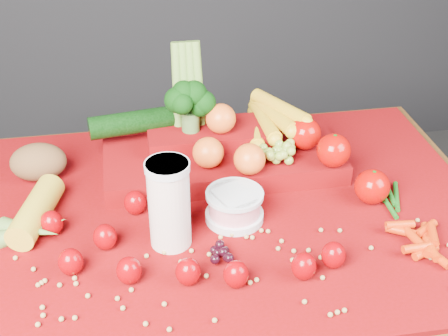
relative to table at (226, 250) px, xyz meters
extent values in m
cube|color=#311E0B|center=(0.00, 0.00, 0.07)|extent=(1.10, 0.80, 0.05)
cube|color=#311E0B|center=(-0.48, 0.33, -0.31)|extent=(0.06, 0.06, 0.70)
cube|color=#311E0B|center=(0.48, 0.33, -0.31)|extent=(0.06, 0.06, 0.70)
cube|color=#69030A|center=(0.00, 0.00, 0.10)|extent=(1.05, 0.75, 0.01)
cylinder|color=beige|center=(-0.12, -0.08, 0.19)|extent=(0.08, 0.08, 0.18)
cylinder|color=silver|center=(-0.12, -0.08, 0.28)|extent=(0.08, 0.08, 0.01)
cylinder|color=silver|center=(0.01, -0.03, 0.11)|extent=(0.12, 0.12, 0.02)
cylinder|color=pink|center=(0.01, -0.03, 0.15)|extent=(0.10, 0.10, 0.05)
cylinder|color=silver|center=(0.01, -0.03, 0.17)|extent=(0.11, 0.11, 0.01)
ellipsoid|color=#8B0000|center=(-0.24, -0.08, 0.13)|extent=(0.04, 0.04, 0.05)
cone|color=#0C470C|center=(-0.24, -0.08, 0.16)|extent=(0.03, 0.03, 0.01)
ellipsoid|color=#8B0000|center=(-0.30, -0.14, 0.13)|extent=(0.04, 0.04, 0.05)
cone|color=#0C470C|center=(-0.30, -0.14, 0.16)|extent=(0.03, 0.03, 0.01)
ellipsoid|color=#8B0000|center=(-0.20, -0.18, 0.13)|extent=(0.04, 0.04, 0.05)
cone|color=#0C470C|center=(-0.20, -0.18, 0.16)|extent=(0.03, 0.03, 0.01)
ellipsoid|color=#8B0000|center=(-0.10, -0.20, 0.13)|extent=(0.04, 0.04, 0.05)
cone|color=#0C470C|center=(-0.10, -0.20, 0.16)|extent=(0.03, 0.03, 0.01)
ellipsoid|color=#8B0000|center=(-0.02, -0.22, 0.13)|extent=(0.04, 0.04, 0.05)
cone|color=#0C470C|center=(-0.02, -0.22, 0.16)|extent=(0.03, 0.03, 0.01)
ellipsoid|color=#8B0000|center=(0.10, -0.22, 0.13)|extent=(0.04, 0.04, 0.05)
cone|color=#0C470C|center=(0.10, -0.22, 0.16)|extent=(0.03, 0.03, 0.01)
ellipsoid|color=#8B0000|center=(-0.18, 0.02, 0.13)|extent=(0.04, 0.04, 0.05)
cone|color=#0C470C|center=(-0.18, 0.02, 0.16)|extent=(0.03, 0.03, 0.01)
ellipsoid|color=#8B0000|center=(-0.34, -0.02, 0.13)|extent=(0.04, 0.04, 0.05)
cone|color=#0C470C|center=(-0.34, -0.02, 0.16)|extent=(0.03, 0.03, 0.01)
ellipsoid|color=#8B0000|center=(0.16, -0.20, 0.13)|extent=(0.04, 0.04, 0.05)
cone|color=#0C470C|center=(0.16, -0.20, 0.16)|extent=(0.03, 0.03, 0.01)
cylinder|color=gold|center=(-0.37, 0.02, 0.13)|extent=(0.10, 0.19, 0.06)
ellipsoid|color=brown|center=(-0.38, 0.18, 0.15)|extent=(0.12, 0.09, 0.08)
cube|color=#69030A|center=(0.02, 0.15, 0.13)|extent=(0.52, 0.22, 0.04)
cube|color=#69030A|center=(0.00, 0.20, 0.17)|extent=(0.28, 0.12, 0.03)
sphere|color=#A10001|center=(0.24, 0.06, 0.19)|extent=(0.07, 0.07, 0.07)
sphere|color=#A10001|center=(0.30, -0.02, 0.14)|extent=(0.07, 0.07, 0.07)
sphere|color=#A10001|center=(0.20, 0.14, 0.19)|extent=(0.07, 0.07, 0.07)
sphere|color=#C6521E|center=(-0.02, 0.10, 0.19)|extent=(0.07, 0.07, 0.07)
sphere|color=#C6521E|center=(0.06, 0.06, 0.19)|extent=(0.07, 0.07, 0.07)
sphere|color=#C6521E|center=(0.02, 0.18, 0.22)|extent=(0.07, 0.07, 0.07)
cylinder|color=gold|center=(0.11, 0.22, 0.17)|extent=(0.06, 0.18, 0.04)
cylinder|color=gold|center=(0.13, 0.22, 0.18)|extent=(0.04, 0.18, 0.04)
cylinder|color=gold|center=(0.15, 0.22, 0.20)|extent=(0.08, 0.18, 0.04)
cylinder|color=gold|center=(0.16, 0.22, 0.21)|extent=(0.11, 0.17, 0.04)
cylinder|color=#3F662D|center=(-0.04, 0.20, 0.21)|extent=(0.04, 0.04, 0.04)
cylinder|color=olive|center=(-0.07, 0.24, 0.26)|extent=(0.03, 0.06, 0.22)
cylinder|color=olive|center=(-0.05, 0.24, 0.26)|extent=(0.02, 0.06, 0.22)
cylinder|color=olive|center=(-0.04, 0.24, 0.26)|extent=(0.02, 0.06, 0.22)
cylinder|color=olive|center=(-0.02, 0.24, 0.26)|extent=(0.03, 0.06, 0.22)
cylinder|color=black|center=(-0.14, 0.24, 0.20)|extent=(0.26, 0.09, 0.05)
camera|label=1|loc=(-0.17, -1.01, 0.86)|focal=50.00mm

